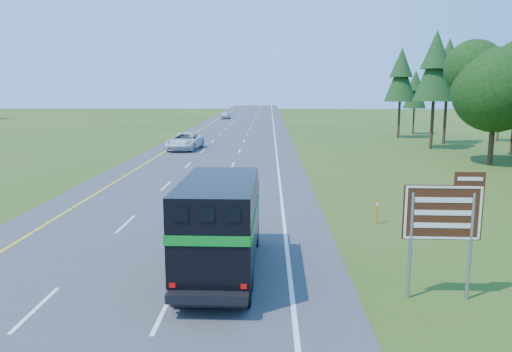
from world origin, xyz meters
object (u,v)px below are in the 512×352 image
Objects in this scene: horse_truck at (221,222)px; exit_sign at (444,218)px; white_suv at (185,141)px; far_car at (225,115)px.

exit_sign is at bearing -14.48° from horse_truck.
horse_truck reaches higher than white_suv.
white_suv is (-6.97, 34.19, -0.91)m from horse_truck.
white_suv is 38.57m from exit_sign.
far_car is (-0.40, 51.53, -0.12)m from white_suv.
horse_truck is 86.04m from far_car.
white_suv is at bearing -86.26° from far_car.
exit_sign reaches higher than horse_truck.
far_car is (-7.38, 85.71, -1.03)m from horse_truck.
horse_truck is 1.94× the size of exit_sign.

